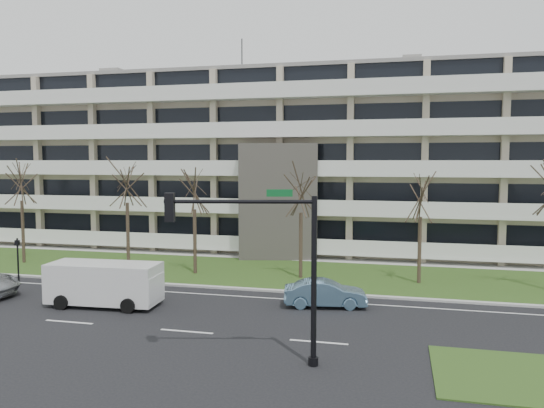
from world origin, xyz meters
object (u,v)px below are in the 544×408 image
(traffic_signal, at_px, (263,252))
(blue_sedan, at_px, (325,293))
(pedestrian_signal, at_px, (18,254))
(white_van, at_px, (106,280))

(traffic_signal, bearing_deg, blue_sedan, 69.76)
(blue_sedan, distance_m, pedestrian_signal, 19.88)
(blue_sedan, bearing_deg, pedestrian_signal, 76.06)
(white_van, relative_size, pedestrian_signal, 2.16)
(pedestrian_signal, bearing_deg, white_van, -24.82)
(blue_sedan, relative_size, traffic_signal, 0.65)
(blue_sedan, distance_m, traffic_signal, 9.31)
(blue_sedan, xyz_separation_m, white_van, (-11.34, -2.53, 0.65))
(blue_sedan, relative_size, white_van, 0.72)
(traffic_signal, bearing_deg, pedestrian_signal, 139.86)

